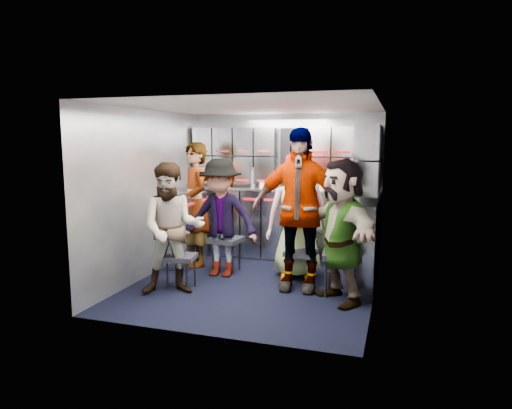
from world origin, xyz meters
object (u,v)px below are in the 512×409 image
(jump_seat_near_right, at_px, (342,257))
(attendant_arc_a, at_px, (173,229))
(jump_seat_mid_right, at_px, (301,255))
(attendant_arc_e, at_px, (341,231))
(attendant_arc_b, at_px, (221,218))
(jump_seat_near_left, at_px, (181,259))
(attendant_arc_c, at_px, (298,215))
(attendant_arc_d, at_px, (298,210))
(jump_seat_mid_left, at_px, (226,241))
(attendant_standing, at_px, (195,204))
(jump_seat_center, at_px, (300,244))

(jump_seat_near_right, distance_m, attendant_arc_a, 1.91)
(jump_seat_near_right, xyz_separation_m, attendant_arc_a, (-1.82, -0.49, 0.30))
(jump_seat_mid_right, distance_m, attendant_arc_e, 0.80)
(jump_seat_mid_right, relative_size, attendant_arc_b, 0.27)
(jump_seat_near_left, height_order, jump_seat_mid_right, jump_seat_mid_right)
(attendant_arc_a, height_order, attendant_arc_e, attendant_arc_e)
(jump_seat_mid_right, xyz_separation_m, attendant_arc_c, (-0.10, 0.27, 0.43))
(attendant_arc_a, relative_size, attendant_arc_d, 0.79)
(jump_seat_near_left, relative_size, jump_seat_mid_left, 0.87)
(attendant_arc_d, bearing_deg, attendant_arc_e, -28.14)
(jump_seat_mid_left, height_order, attendant_standing, attendant_standing)
(jump_seat_mid_left, height_order, attendant_arc_c, attendant_arc_c)
(attendant_arc_a, height_order, attendant_arc_d, attendant_arc_d)
(jump_seat_center, xyz_separation_m, jump_seat_near_right, (0.62, -0.71, 0.06))
(attendant_arc_b, bearing_deg, attendant_arc_d, -12.46)
(attendant_arc_a, bearing_deg, attendant_standing, 78.27)
(jump_seat_near_right, bearing_deg, attendant_arc_b, 169.22)
(jump_seat_near_left, height_order, attendant_arc_b, attendant_arc_b)
(jump_seat_center, height_order, attendant_arc_a, attendant_arc_a)
(jump_seat_mid_left, distance_m, jump_seat_mid_right, 1.07)
(jump_seat_near_left, distance_m, attendant_arc_b, 0.77)
(attendant_arc_d, bearing_deg, attendant_arc_b, 167.48)
(jump_seat_center, height_order, attendant_arc_d, attendant_arc_d)
(jump_seat_near_right, relative_size, attendant_arc_c, 0.31)
(jump_seat_near_left, height_order, jump_seat_center, jump_seat_center)
(jump_seat_near_left, height_order, jump_seat_near_right, jump_seat_near_right)
(jump_seat_mid_left, xyz_separation_m, attendant_arc_d, (1.05, -0.39, 0.53))
(attendant_arc_c, height_order, attendant_arc_e, attendant_arc_c)
(jump_seat_mid_left, relative_size, attendant_arc_c, 0.29)
(jump_seat_near_left, xyz_separation_m, attendant_arc_a, (0.00, -0.18, 0.39))
(jump_seat_near_left, xyz_separation_m, attendant_arc_d, (1.30, 0.40, 0.58))
(jump_seat_center, relative_size, attendant_arc_b, 0.29)
(attendant_arc_a, relative_size, attendant_arc_e, 0.96)
(jump_seat_mid_right, bearing_deg, attendant_arc_a, -149.85)
(jump_seat_near_left, height_order, attendant_standing, attendant_standing)
(attendant_arc_b, height_order, attendant_arc_d, attendant_arc_d)
(attendant_arc_a, bearing_deg, jump_seat_center, 20.45)
(jump_seat_center, xyz_separation_m, attendant_arc_c, (-0.00, -0.18, 0.41))
(jump_seat_mid_left, xyz_separation_m, attendant_arc_b, (-0.00, -0.18, 0.34))
(jump_seat_mid_left, relative_size, attendant_arc_b, 0.31)
(jump_seat_near_left, xyz_separation_m, attendant_arc_b, (0.26, 0.61, 0.40))
(attendant_standing, relative_size, attendant_arc_e, 1.10)
(jump_seat_near_left, relative_size, jump_seat_center, 0.92)
(jump_seat_near_left, distance_m, jump_seat_near_right, 1.85)
(attendant_standing, relative_size, attendant_arc_d, 0.91)
(attendant_arc_b, bearing_deg, attendant_arc_a, -109.02)
(attendant_standing, distance_m, attendant_arc_a, 1.19)
(attendant_arc_a, bearing_deg, attendant_arc_e, -15.02)
(attendant_arc_a, distance_m, attendant_arc_b, 0.83)
(attendant_arc_c, bearing_deg, jump_seat_near_left, -155.88)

